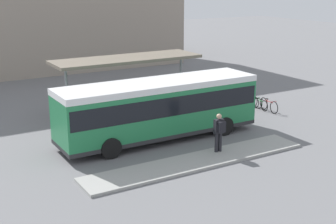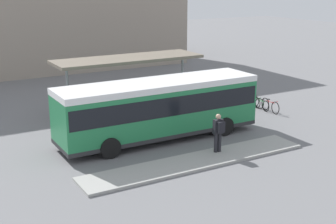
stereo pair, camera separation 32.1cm
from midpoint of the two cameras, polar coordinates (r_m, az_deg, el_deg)
name	(u,v)px [view 1 (the left image)]	position (r m, az deg, el deg)	size (l,w,h in m)	color
ground_plane	(159,139)	(23.63, -1.46, -3.29)	(120.00, 120.00, 0.00)	slate
curb_island	(198,161)	(20.69, 3.19, -6.00)	(10.72, 1.80, 0.12)	#9E9E99
city_bus	(159,105)	(23.12, -1.47, 0.80)	(10.28, 2.69, 2.97)	#237A47
pedestrian_waiting	(219,130)	(21.34, 5.84, -2.23)	(0.45, 0.47, 1.81)	#232328
bicycle_red	(269,105)	(28.98, 11.88, 0.80)	(0.48, 1.80, 0.78)	black
bicycle_green	(260,104)	(29.37, 10.83, 0.98)	(0.48, 1.60, 0.69)	black
bicycle_white	(252,102)	(29.82, 9.93, 1.25)	(0.48, 1.59, 0.69)	black
bicycle_black	(248,99)	(30.43, 9.45, 1.58)	(0.48, 1.63, 0.70)	black
station_shelter	(127,60)	(28.23, -5.36, 6.35)	(9.00, 2.79, 3.26)	#706656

